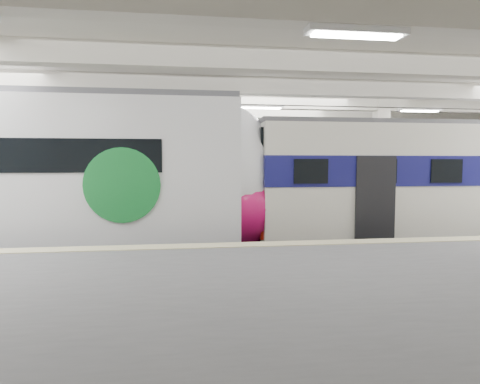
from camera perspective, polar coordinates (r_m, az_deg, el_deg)
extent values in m
cube|color=black|center=(12.67, 4.61, -9.57)|extent=(36.00, 24.00, 0.10)
cube|color=silver|center=(12.60, 4.75, 16.04)|extent=(36.00, 24.00, 0.20)
cube|color=beige|center=(22.19, -0.83, 3.53)|extent=(30.00, 0.10, 5.50)
cube|color=#58585A|center=(6.56, 17.32, -17.27)|extent=(30.00, 7.00, 1.10)
cube|color=beige|center=(9.34, 8.90, -7.18)|extent=(30.00, 0.50, 0.02)
cube|color=beige|center=(15.04, -9.07, 3.30)|extent=(0.50, 0.50, 5.50)
cube|color=beige|center=(16.86, 19.30, 3.19)|extent=(0.50, 0.50, 5.50)
cube|color=beige|center=(12.54, 4.75, 14.70)|extent=(30.00, 18.00, 0.50)
cube|color=#59544C|center=(12.64, 4.61, -8.99)|extent=(30.00, 1.52, 0.16)
cube|color=#59544C|center=(17.95, 0.88, -5.12)|extent=(30.00, 1.52, 0.16)
cylinder|color=black|center=(12.45, 4.73, 12.21)|extent=(30.00, 0.03, 0.03)
cylinder|color=black|center=(17.82, 0.90, 9.71)|extent=(30.00, 0.03, 0.03)
cube|color=white|center=(10.57, 7.14, 14.90)|extent=(26.00, 8.40, 0.12)
ellipsoid|color=white|center=(12.12, -0.82, 2.42)|extent=(2.46, 3.04, 4.09)
ellipsoid|color=#CC115B|center=(12.20, -0.25, -1.89)|extent=(2.61, 3.10, 2.50)
cylinder|color=#178032|center=(10.59, -16.42, 0.92)|extent=(1.92, 0.06, 1.92)
cube|color=silver|center=(14.69, 27.30, 1.10)|extent=(12.57, 2.76, 3.58)
cube|color=navy|center=(14.68, 27.36, 2.77)|extent=(12.61, 2.82, 0.87)
cube|color=#A9180B|center=(12.27, 2.19, -1.29)|extent=(0.08, 2.34, 1.97)
cube|color=black|center=(12.22, 2.21, 5.75)|extent=(0.08, 2.21, 1.29)
cube|color=#4C4C51|center=(14.74, 27.53, 8.37)|extent=(12.57, 2.15, 0.16)
cube|color=black|center=(14.90, 27.07, -6.37)|extent=(12.57, 1.93, 0.70)
cube|color=white|center=(18.35, -24.68, 2.25)|extent=(14.64, 3.20, 3.96)
cube|color=#178032|center=(18.34, -24.73, 3.87)|extent=(14.68, 3.26, 0.83)
cube|color=#4C4C51|center=(18.42, -24.87, 8.74)|extent=(14.63, 2.68, 0.16)
cube|color=black|center=(18.53, -24.49, -4.51)|extent=(14.63, 2.89, 0.60)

